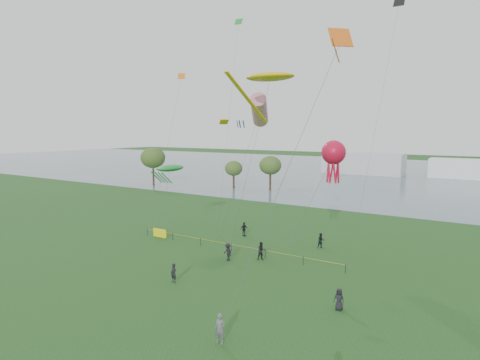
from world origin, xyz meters
The scene contains 19 objects.
ground_plane centered at (0.00, 0.00, 0.00)m, with size 400.00×400.00×0.00m, color #143912.
lake centered at (0.00, 100.00, 0.02)m, with size 400.00×120.00×0.08m, color slate.
pavilion_left centered at (-12.00, 95.00, 3.00)m, with size 22.00×8.00×6.00m, color silver.
pavilion_right centered at (14.00, 98.00, 2.50)m, with size 18.00×7.00×5.00m, color white.
trees centered at (-34.54, 48.65, 5.60)m, with size 30.90×12.55×8.60m.
fence centered at (-9.24, 13.24, 0.55)m, with size 24.07×0.07×1.05m.
kite_flyer centered at (6.24, -2.11, 0.90)m, with size 0.66×0.43×1.80m, color #5D5D65.
spectator_a centered at (0.84, 12.56, 0.88)m, with size 0.86×0.67×1.76m, color black.
spectator_b centered at (-1.78, 10.62, 0.85)m, with size 1.10×0.63×1.70m, color black.
spectator_c centered at (-5.20, 19.13, 0.83)m, with size 0.98×0.41×1.67m, color black.
spectator_d centered at (10.74, 5.90, 0.78)m, with size 0.76×0.49×1.55m, color black.
spectator_f centered at (-2.44, 3.63, 0.79)m, with size 0.58×0.38×1.59m, color black.
spectator_g centered at (4.32, 19.27, 0.81)m, with size 0.79×0.62×1.63m, color black.
kite_stingray centered at (0.06, 15.29, 17.59)m, with size 6.42×10.09×18.07m.
kite_windsock centered at (-4.21, 20.90, 14.76)m, with size 5.36×5.98×16.70m.
kite_creature centered at (-14.11, 16.35, 7.83)m, with size 2.33×5.09×8.27m.
kite_octopus centered at (6.42, 16.37, 10.31)m, with size 4.47×5.73×11.52m.
kite_delta centered at (9.90, 6.07, 17.68)m, with size 3.75×12.39×19.28m.
small_kites centered at (2.10, 17.54, 22.92)m, with size 35.18×9.85×6.58m.
Camera 1 is at (19.10, -20.28, 12.47)m, focal length 30.00 mm.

